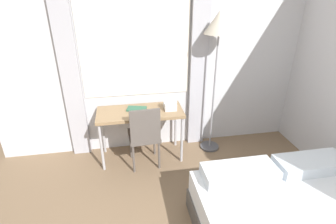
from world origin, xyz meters
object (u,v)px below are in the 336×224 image
desk (140,116)px  desk_chair (144,134)px  standing_lamp (219,32)px  telephone (170,105)px  book (137,109)px

desk → desk_chair: size_ratio=1.27×
desk_chair → standing_lamp: bearing=12.2°
desk → desk_chair: bearing=-82.8°
desk → telephone: (0.41, -0.01, 0.12)m
desk_chair → book: bearing=100.5°
desk → desk_chair: 0.27m
desk → standing_lamp: size_ratio=0.58×
book → desk_chair: bearing=-76.3°
telephone → book: telephone is taller
book → desk: bearing=-52.6°
desk_chair → book: (-0.07, 0.28, 0.23)m
desk_chair → telephone: bearing=26.9°
desk_chair → book: size_ratio=3.18×
desk → book: 0.10m
desk → telephone: size_ratio=6.27×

